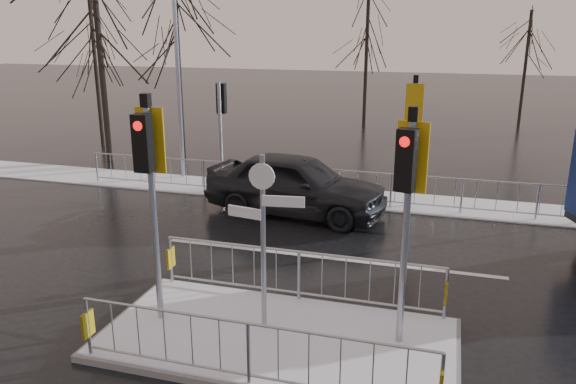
# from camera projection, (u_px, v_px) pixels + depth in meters

# --- Properties ---
(ground) EXTENTS (120.00, 120.00, 0.00)m
(ground) POSITION_uv_depth(u_px,v_px,m) (277.00, 342.00, 9.57)
(ground) COLOR black
(ground) RESTS_ON ground
(snow_verge) EXTENTS (30.00, 2.00, 0.04)m
(snow_verge) POSITION_uv_depth(u_px,v_px,m) (360.00, 199.00, 17.48)
(snow_verge) COLOR silver
(snow_verge) RESTS_ON ground
(lane_markings) EXTENTS (8.00, 11.38, 0.01)m
(lane_markings) POSITION_uv_depth(u_px,v_px,m) (271.00, 353.00, 9.26)
(lane_markings) COLOR silver
(lane_markings) RESTS_ON ground
(traffic_island) EXTENTS (6.00, 3.04, 4.15)m
(traffic_island) POSITION_uv_depth(u_px,v_px,m) (277.00, 322.00, 9.47)
(traffic_island) COLOR slate
(traffic_island) RESTS_ON ground
(far_kerb_fixtures) EXTENTS (18.00, 0.65, 3.83)m
(far_kerb_fixtures) POSITION_uv_depth(u_px,v_px,m) (368.00, 172.00, 16.65)
(far_kerb_fixtures) COLOR #989DA6
(far_kerb_fixtures) RESTS_ON ground
(car_far_lane) EXTENTS (5.42, 2.79, 1.77)m
(car_far_lane) POSITION_uv_depth(u_px,v_px,m) (296.00, 184.00, 15.90)
(car_far_lane) COLOR black
(car_far_lane) RESTS_ON ground
(tree_near_a) EXTENTS (4.75, 4.75, 8.97)m
(tree_near_a) POSITION_uv_depth(u_px,v_px,m) (95.00, 0.00, 20.79)
(tree_near_a) COLOR black
(tree_near_a) RESTS_ON ground
(tree_near_b) EXTENTS (4.00, 4.00, 7.55)m
(tree_near_b) POSITION_uv_depth(u_px,v_px,m) (177.00, 27.00, 21.77)
(tree_near_b) COLOR black
(tree_near_b) RESTS_ON ground
(tree_near_c) EXTENTS (3.50, 3.50, 6.61)m
(tree_near_c) POSITION_uv_depth(u_px,v_px,m) (93.00, 43.00, 24.09)
(tree_near_c) COLOR black
(tree_near_c) RESTS_ON ground
(tree_far_a) EXTENTS (3.75, 3.75, 7.08)m
(tree_far_a) POSITION_uv_depth(u_px,v_px,m) (367.00, 33.00, 28.98)
(tree_far_a) COLOR black
(tree_far_a) RESTS_ON ground
(tree_far_b) EXTENTS (3.25, 3.25, 6.14)m
(tree_far_b) POSITION_uv_depth(u_px,v_px,m) (528.00, 46.00, 28.84)
(tree_far_b) COLOR black
(tree_far_b) RESTS_ON ground
(street_lamp_left) EXTENTS (1.25, 0.18, 8.20)m
(street_lamp_left) POSITION_uv_depth(u_px,v_px,m) (178.00, 48.00, 18.77)
(street_lamp_left) COLOR #989DA6
(street_lamp_left) RESTS_ON ground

